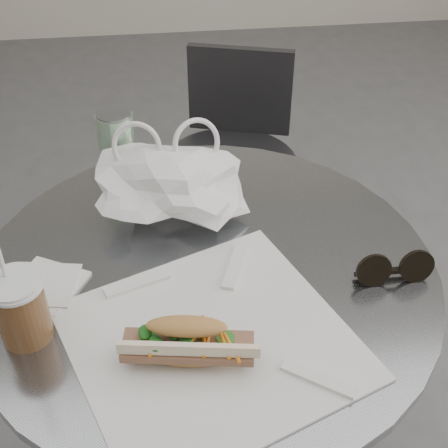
{
  "coord_description": "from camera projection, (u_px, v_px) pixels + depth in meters",
  "views": [
    {
      "loc": [
        -0.06,
        -0.54,
        1.45
      ],
      "look_at": [
        0.03,
        0.25,
        0.79
      ],
      "focal_mm": 50.0,
      "sensor_mm": 36.0,
      "label": 1
    }
  ],
  "objects": [
    {
      "name": "sunglasses",
      "position": [
        394.0,
        270.0,
        0.99
      ],
      "size": [
        0.13,
        0.03,
        0.06
      ],
      "rotation": [
        0.0,
        0.0,
        0.02
      ],
      "color": "black",
      "rests_on": "cafe_table"
    },
    {
      "name": "chair_far",
      "position": [
        232.0,
        193.0,
        1.88
      ],
      "size": [
        0.39,
        0.42,
        0.73
      ],
      "rotation": [
        0.0,
        0.0,
        2.87
      ],
      "color": "#2F2F31",
      "rests_on": "ground"
    },
    {
      "name": "napkin_stack",
      "position": [
        46.0,
        285.0,
        0.99
      ],
      "size": [
        0.14,
        0.14,
        0.01
      ],
      "color": "white",
      "rests_on": "cafe_table"
    },
    {
      "name": "iced_coffee",
      "position": [
        21.0,
        308.0,
        0.88
      ],
      "size": [
        0.08,
        0.08,
        0.24
      ],
      "color": "brown",
      "rests_on": "cafe_table"
    },
    {
      "name": "sandwich_paper",
      "position": [
        211.0,
        341.0,
        0.9
      ],
      "size": [
        0.49,
        0.48,
        0.0
      ],
      "primitive_type": "cube",
      "rotation": [
        0.0,
        0.0,
        0.38
      ],
      "color": "white",
      "rests_on": "cafe_table"
    },
    {
      "name": "plastic_bag",
      "position": [
        170.0,
        184.0,
        1.1
      ],
      "size": [
        0.26,
        0.21,
        0.13
      ],
      "primitive_type": null,
      "rotation": [
        0.0,
        0.0,
        0.05
      ],
      "color": "white",
      "rests_on": "cafe_table"
    },
    {
      "name": "cafe_table",
      "position": [
        209.0,
        373.0,
        1.2
      ],
      "size": [
        0.76,
        0.76,
        0.74
      ],
      "color": "slate",
      "rests_on": "ground"
    },
    {
      "name": "banh_mi",
      "position": [
        188.0,
        342.0,
        0.85
      ],
      "size": [
        0.23,
        0.12,
        0.08
      ],
      "rotation": [
        0.0,
        0.0,
        -0.15
      ],
      "color": "#BD7547",
      "rests_on": "sandwich_paper"
    },
    {
      "name": "drink_can",
      "position": [
        117.0,
        144.0,
        1.2
      ],
      "size": [
        0.07,
        0.07,
        0.13
      ],
      "color": "#58975D",
      "rests_on": "cafe_table"
    }
  ]
}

